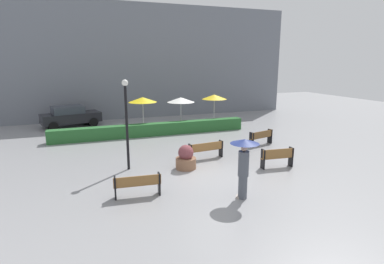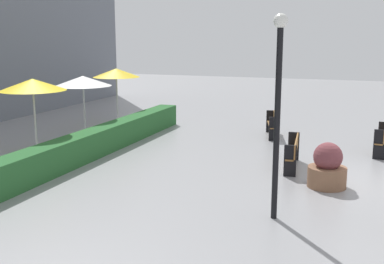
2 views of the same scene
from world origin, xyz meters
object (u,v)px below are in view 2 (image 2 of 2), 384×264
at_px(patio_umbrella_yellow_far, 116,73).
at_px(bench_far_right, 273,123).
at_px(bench_near_right, 383,137).
at_px(patio_umbrella_white, 83,81).
at_px(planter_pot, 327,168).
at_px(bench_mid_center, 293,150).
at_px(lamp_post, 278,97).
at_px(patio_umbrella_yellow, 33,85).

bearing_deg(patio_umbrella_yellow_far, bench_far_right, -88.54).
relative_size(bench_near_right, patio_umbrella_white, 0.69).
bearing_deg(planter_pot, bench_mid_center, 35.71).
height_order(bench_far_right, patio_umbrella_yellow_far, patio_umbrella_yellow_far).
distance_m(planter_pot, patio_umbrella_white, 9.12).
xyz_separation_m(bench_near_right, planter_pot, (-4.01, 1.35, -0.06)).
distance_m(planter_pot, patio_umbrella_yellow_far, 10.45).
distance_m(bench_mid_center, lamp_post, 4.40).
distance_m(bench_mid_center, patio_umbrella_white, 7.80).
relative_size(bench_mid_center, patio_umbrella_yellow, 0.79).
height_order(bench_near_right, bench_mid_center, bench_near_right).
distance_m(planter_pot, patio_umbrella_yellow, 8.65).
bearing_deg(patio_umbrella_yellow, bench_near_right, -66.81).
relative_size(bench_near_right, planter_pot, 1.42).
distance_m(patio_umbrella_yellow, patio_umbrella_yellow_far, 5.58).
height_order(bench_mid_center, patio_umbrella_yellow, patio_umbrella_yellow).
relative_size(bench_near_right, lamp_post, 0.39).
bearing_deg(bench_far_right, patio_umbrella_white, 115.24).
relative_size(planter_pot, lamp_post, 0.27).
height_order(bench_far_right, planter_pot, planter_pot).
bearing_deg(bench_far_right, bench_mid_center, -161.70).
bearing_deg(patio_umbrella_yellow_far, bench_mid_center, -116.87).
xyz_separation_m(bench_mid_center, planter_pot, (-1.45, -1.04, -0.04)).
height_order(planter_pot, patio_umbrella_white, patio_umbrella_white).
relative_size(bench_mid_center, patio_umbrella_white, 0.83).
height_order(bench_mid_center, planter_pot, planter_pot).
xyz_separation_m(bench_near_right, bench_mid_center, (-2.57, 2.39, -0.02)).
xyz_separation_m(lamp_post, patio_umbrella_yellow_far, (7.86, 7.97, -0.29)).
bearing_deg(bench_far_right, patio_umbrella_yellow_far, 91.46).
bearing_deg(bench_near_right, lamp_post, 161.49).
distance_m(bench_near_right, lamp_post, 7.12).
bearing_deg(patio_umbrella_yellow, planter_pot, -88.72).
distance_m(lamp_post, patio_umbrella_white, 9.29).
distance_m(bench_far_right, patio_umbrella_yellow, 8.52).
bearing_deg(patio_umbrella_yellow, patio_umbrella_yellow_far, 3.41).
bearing_deg(planter_pot, patio_umbrella_white, 73.00).
bearing_deg(planter_pot, patio_umbrella_yellow, 91.28).
height_order(bench_near_right, planter_pot, planter_pot).
height_order(patio_umbrella_yellow, patio_umbrella_white, patio_umbrella_yellow).
height_order(bench_near_right, patio_umbrella_yellow_far, patio_umbrella_yellow_far).
distance_m(bench_far_right, bench_near_right, 4.04).
distance_m(patio_umbrella_white, patio_umbrella_yellow_far, 2.76).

